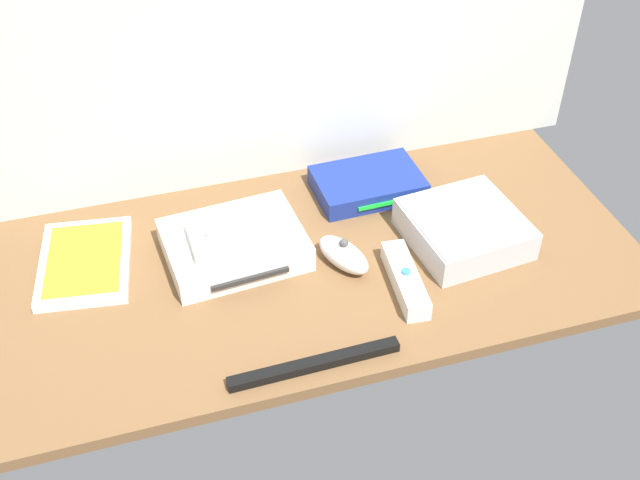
% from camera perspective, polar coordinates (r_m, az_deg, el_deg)
% --- Properties ---
extents(ground_plane, '(1.00, 0.48, 0.02)m').
position_cam_1_polar(ground_plane, '(1.23, 0.00, -1.77)').
color(ground_plane, brown).
rests_on(ground_plane, ground).
extents(back_wall, '(1.10, 0.01, 0.64)m').
position_cam_1_polar(back_wall, '(1.25, -3.41, 17.09)').
color(back_wall, silver).
rests_on(back_wall, ground).
extents(game_console, '(0.22, 0.18, 0.04)m').
position_cam_1_polar(game_console, '(1.22, -6.26, -0.35)').
color(game_console, white).
rests_on(game_console, ground_plane).
extents(mini_computer, '(0.19, 0.19, 0.05)m').
position_cam_1_polar(mini_computer, '(1.26, 10.49, 0.86)').
color(mini_computer, silver).
rests_on(mini_computer, ground_plane).
extents(game_case, '(0.16, 0.21, 0.02)m').
position_cam_1_polar(game_case, '(1.26, -16.80, -1.54)').
color(game_case, white).
rests_on(game_case, ground_plane).
extents(network_router, '(0.18, 0.13, 0.03)m').
position_cam_1_polar(network_router, '(1.35, 3.51, 4.13)').
color(network_router, navy).
rests_on(network_router, ground_plane).
extents(remote_wand, '(0.05, 0.15, 0.03)m').
position_cam_1_polar(remote_wand, '(1.17, 6.24, -2.91)').
color(remote_wand, white).
rests_on(remote_wand, ground_plane).
extents(remote_nunchuk, '(0.08, 0.11, 0.05)m').
position_cam_1_polar(remote_nunchuk, '(1.20, 1.73, -1.08)').
color(remote_nunchuk, white).
rests_on(remote_nunchuk, ground_plane).
extents(remote_classic_pad, '(0.15, 0.08, 0.02)m').
position_cam_1_polar(remote_classic_pad, '(1.19, -6.07, 0.50)').
color(remote_classic_pad, white).
rests_on(remote_classic_pad, game_console).
extents(sensor_bar, '(0.24, 0.02, 0.01)m').
position_cam_1_polar(sensor_bar, '(1.06, -0.39, -9.04)').
color(sensor_bar, black).
rests_on(sensor_bar, ground_plane).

